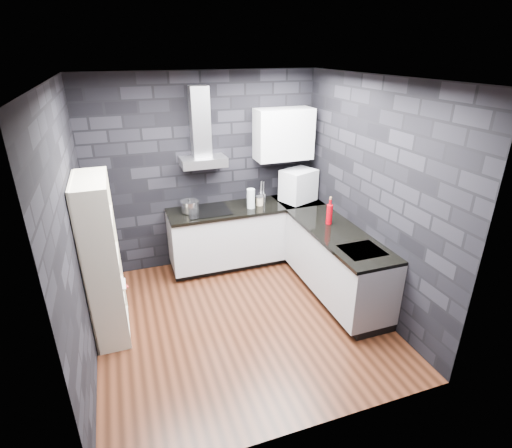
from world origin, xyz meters
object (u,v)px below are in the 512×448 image
pot (190,207)px  appliance_garage (298,186)px  red_bottle (329,214)px  storage_jar (260,201)px  bookshelf (102,260)px  fruit_bowl (102,264)px  utensil_crock (262,198)px  glass_vase (251,198)px

pot → appliance_garage: (1.58, -0.06, 0.14)m
red_bottle → storage_jar: bearing=123.8°
storage_jar → appliance_garage: 0.62m
appliance_garage → bookshelf: 2.89m
red_bottle → fruit_bowl: size_ratio=1.20×
appliance_garage → storage_jar: bearing=158.8°
pot → fruit_bowl: size_ratio=1.10×
red_bottle → bookshelf: bearing=-178.8°
storage_jar → bookshelf: size_ratio=0.07×
storage_jar → fruit_bowl: 2.39m
utensil_crock → red_bottle: bearing=-61.7°
pot → storage_jar: (0.98, -0.06, -0.02)m
glass_vase → fruit_bowl: bearing=-151.8°
glass_vase → utensil_crock: size_ratio=1.95×
appliance_garage → pot: bearing=156.4°
fruit_bowl → utensil_crock: bearing=28.8°
fruit_bowl → red_bottle: bearing=4.2°
red_bottle → pot: bearing=148.7°
glass_vase → fruit_bowl: glass_vase is taller
pot → appliance_garage: appliance_garage is taller
glass_vase → red_bottle: (0.76, -0.85, -0.01)m
glass_vase → pot: bearing=172.3°
pot → red_bottle: red_bottle is taller
storage_jar → red_bottle: (0.61, -0.91, 0.07)m
pot → storage_jar: bearing=-3.5°
storage_jar → utensil_crock: 0.12m
utensil_crock → fruit_bowl: 2.49m
storage_jar → bookshelf: bookshelf is taller
bookshelf → fruit_bowl: (0.00, -0.14, 0.04)m
pot → glass_vase: glass_vase is taller
pot → utensil_crock: size_ratio=1.67×
glass_vase → fruit_bowl: (-1.97, -1.05, -0.10)m
glass_vase → bookshelf: (-1.97, -0.91, -0.14)m
red_bottle → fruit_bowl: (-2.72, -0.20, -0.09)m
appliance_garage → red_bottle: (0.01, -0.91, -0.10)m
glass_vase → fruit_bowl: 2.23m
pot → utensil_crock: bearing=1.8°
glass_vase → storage_jar: glass_vase is taller
red_bottle → fruit_bowl: bearing=-175.8°
pot → fruit_bowl: 1.63m
pot → red_bottle: bearing=-31.3°
fruit_bowl → bookshelf: bearing=90.0°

